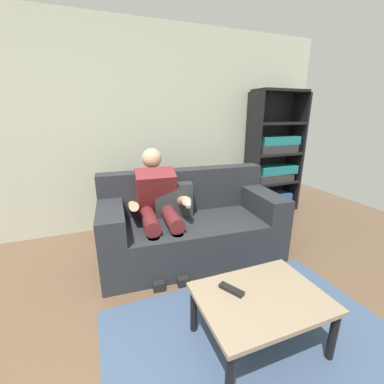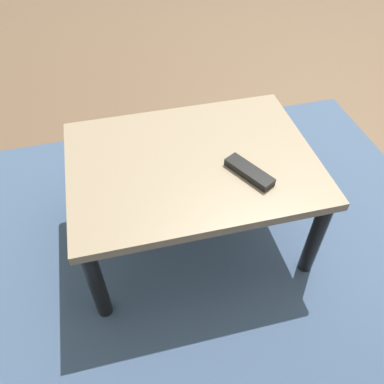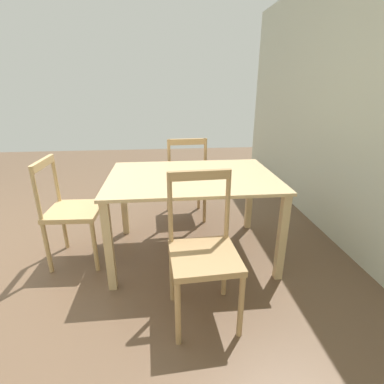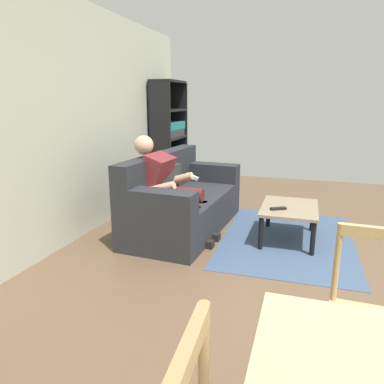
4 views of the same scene
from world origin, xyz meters
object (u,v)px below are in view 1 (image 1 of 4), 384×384
(couch, at_px, (190,225))
(tv_remote, at_px, (231,290))
(coffee_table, at_px, (261,303))
(bookshelf, at_px, (273,164))
(person_lounging, at_px, (158,205))

(couch, xyz_separation_m, tv_remote, (-0.14, -1.15, 0.06))
(coffee_table, height_order, bookshelf, bookshelf)
(person_lounging, height_order, coffee_table, person_lounging)
(couch, height_order, bookshelf, bookshelf)
(person_lounging, xyz_separation_m, bookshelf, (2.01, 0.76, 0.15))
(tv_remote, bearing_deg, bookshelf, 18.09)
(tv_remote, height_order, bookshelf, bookshelf)
(couch, distance_m, bookshelf, 1.90)
(tv_remote, relative_size, bookshelf, 0.09)
(coffee_table, bearing_deg, couch, 90.67)
(coffee_table, xyz_separation_m, bookshelf, (1.66, 2.06, 0.41))
(couch, relative_size, coffee_table, 2.36)
(coffee_table, relative_size, tv_remote, 4.75)
(couch, distance_m, coffee_table, 1.26)
(couch, xyz_separation_m, person_lounging, (-0.33, 0.04, 0.26))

